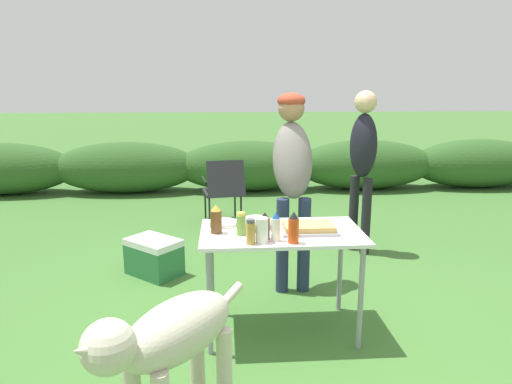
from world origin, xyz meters
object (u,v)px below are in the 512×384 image
at_px(paper_cup_stack, 262,230).
at_px(spice_jar, 251,232).
at_px(food_tray, 309,228).
at_px(standing_person_in_olive_jacket, 363,154).
at_px(cooler_box, 154,257).
at_px(relish_jar, 241,224).
at_px(standing_person_in_red_jacket, 292,166).
at_px(hot_sauce_bottle, 294,228).
at_px(camp_chair_green_behind_table, 224,188).
at_px(folding_table, 281,242).
at_px(plate_stack, 223,223).
at_px(mixing_bowl, 256,222).
at_px(mayo_bottle, 276,227).
at_px(bbq_sauce_bottle, 265,226).
at_px(dog, 170,342).
at_px(beer_bottle, 216,219).

xyz_separation_m(paper_cup_stack, spice_jar, (-0.07, -0.02, -0.00)).
height_order(food_tray, standing_person_in_olive_jacket, standing_person_in_olive_jacket).
bearing_deg(cooler_box, relish_jar, -15.19).
distance_m(standing_person_in_red_jacket, standing_person_in_olive_jacket, 1.14).
height_order(hot_sauce_bottle, standing_person_in_olive_jacket, standing_person_in_olive_jacket).
xyz_separation_m(hot_sauce_bottle, camp_chair_green_behind_table, (-0.44, 2.90, -0.37)).
bearing_deg(relish_jar, standing_person_in_red_jacket, 60.88).
distance_m(paper_cup_stack, standing_person_in_red_jacket, 1.07).
distance_m(folding_table, standing_person_in_olive_jacket, 1.88).
bearing_deg(standing_person_in_olive_jacket, plate_stack, -79.51).
bearing_deg(hot_sauce_bottle, standing_person_in_red_jacket, 82.25).
relative_size(mixing_bowl, mayo_bottle, 1.26).
bearing_deg(food_tray, mixing_bowl, 160.66).
relative_size(plate_stack, relish_jar, 1.36).
relative_size(relish_jar, bbq_sauce_bottle, 0.87).
bearing_deg(standing_person_in_olive_jacket, mixing_bowl, -72.98).
relative_size(folding_table, standing_person_in_red_jacket, 0.66).
height_order(food_tray, camp_chair_green_behind_table, camp_chair_green_behind_table).
height_order(paper_cup_stack, dog, paper_cup_stack).
bearing_deg(hot_sauce_bottle, beer_bottle, 154.04).
bearing_deg(spice_jar, dog, -118.32).
distance_m(folding_table, standing_person_in_red_jacket, 0.88).
height_order(relish_jar, mayo_bottle, mayo_bottle).
height_order(hot_sauce_bottle, standing_person_in_red_jacket, standing_person_in_red_jacket).
distance_m(mixing_bowl, bbq_sauce_bottle, 0.26).
distance_m(camp_chair_green_behind_table, cooler_box, 1.73).
height_order(mixing_bowl, paper_cup_stack, paper_cup_stack).
xyz_separation_m(folding_table, camp_chair_green_behind_table, (-0.40, 2.65, -0.20)).
height_order(bbq_sauce_bottle, standing_person_in_olive_jacket, standing_person_in_olive_jacket).
distance_m(folding_table, spice_jar, 0.37).
distance_m(paper_cup_stack, hot_sauce_bottle, 0.20).
bearing_deg(hot_sauce_bottle, spice_jar, -179.47).
relative_size(spice_jar, cooler_box, 0.28).
bearing_deg(standing_person_in_red_jacket, mayo_bottle, -104.27).
bearing_deg(hot_sauce_bottle, plate_stack, 137.11).
bearing_deg(relish_jar, cooler_box, 124.02).
distance_m(folding_table, relish_jar, 0.32).
distance_m(plate_stack, mayo_bottle, 0.50).
xyz_separation_m(relish_jar, standing_person_in_olive_jacket, (1.29, 1.61, 0.22)).
relative_size(folding_table, spice_jar, 6.83).
height_order(standing_person_in_red_jacket, dog, standing_person_in_red_jacket).
distance_m(beer_bottle, standing_person_in_olive_jacket, 2.14).
distance_m(beer_bottle, dog, 1.08).
xyz_separation_m(hot_sauce_bottle, standing_person_in_olive_jacket, (0.97, 1.79, 0.20)).
relative_size(mixing_bowl, standing_person_in_red_jacket, 0.14).
bearing_deg(paper_cup_stack, folding_table, 55.92).
relative_size(folding_table, standing_person_in_olive_jacket, 0.66).
bearing_deg(dog, plate_stack, -62.12).
relative_size(hot_sauce_bottle, mayo_bottle, 1.07).
distance_m(plate_stack, relish_jar, 0.27).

